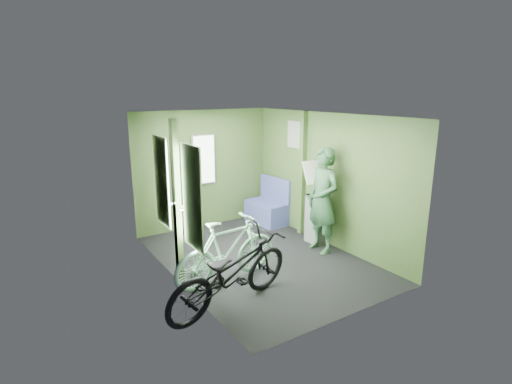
# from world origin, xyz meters

# --- Properties ---
(room) EXTENTS (4.00, 4.02, 2.31)m
(room) POSITION_xyz_m (-0.04, 0.04, 1.44)
(room) COLOR black
(room) RESTS_ON ground
(bicycle_black) EXTENTS (2.05, 1.24, 1.10)m
(bicycle_black) POSITION_xyz_m (-1.12, -1.09, 0.00)
(bicycle_black) COLOR black
(bicycle_black) RESTS_ON ground
(bicycle_mint) EXTENTS (1.68, 0.73, 1.04)m
(bicycle_mint) POSITION_xyz_m (-0.84, -0.46, 0.00)
(bicycle_mint) COLOR #99DDB9
(bicycle_mint) RESTS_ON ground
(passenger) EXTENTS (0.45, 0.73, 1.77)m
(passenger) POSITION_xyz_m (1.08, -0.27, 0.89)
(passenger) COLOR #305838
(passenger) RESTS_ON ground
(waste_box) EXTENTS (0.26, 0.36, 0.87)m
(waste_box) POSITION_xyz_m (1.26, 0.06, 0.44)
(waste_box) COLOR slate
(waste_box) RESTS_ON ground
(bench_seat) EXTENTS (0.57, 0.93, 0.94)m
(bench_seat) POSITION_xyz_m (1.15, 1.45, 0.28)
(bench_seat) COLOR navy
(bench_seat) RESTS_ON ground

